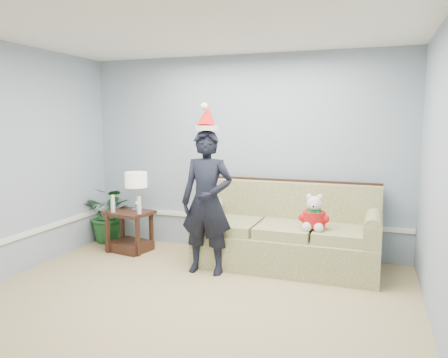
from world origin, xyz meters
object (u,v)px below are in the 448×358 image
Objects in this scene: table_lamp at (136,181)px; houseplant at (110,214)px; sofa at (287,236)px; man at (207,202)px; teddy_bear at (314,217)px; side_table at (130,235)px.

table_lamp is 0.87m from houseplant.
sofa is 2.73m from houseplant.
teddy_bear is (1.21, 0.32, -0.15)m from man.
sofa is 5.28× the size of teddy_bear.
side_table is 1.24× the size of table_lamp.
sofa is 1.31× the size of man.
man is (1.34, -0.47, 0.64)m from side_table.
teddy_bear is at bearing -3.28° from side_table.
table_lamp reaches higher than side_table.
side_table is at bearing 158.91° from man.
table_lamp is 1.36m from man.
teddy_bear is (0.35, -0.25, 0.33)m from sofa.
houseplant is 0.49× the size of man.
table_lamp is 1.27× the size of teddy_bear.
houseplant is at bearing 147.90° from side_table.
houseplant is (-2.72, 0.22, 0.05)m from sofa.
side_table is 1.55m from man.
table_lamp is at bearing -23.91° from houseplant.
houseplant is at bearing 154.99° from man.
teddy_bear is (3.08, -0.48, 0.28)m from houseplant.
houseplant is at bearing 156.09° from table_lamp.
side_table is at bearing -175.98° from sofa.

